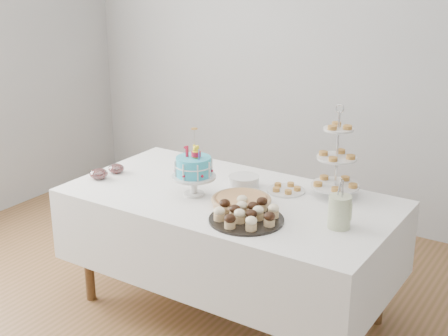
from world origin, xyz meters
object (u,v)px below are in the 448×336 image
Objects in this scene: tiered_stand at (337,158)px; jam_bowl_a at (99,174)px; plate_stack at (244,182)px; jam_bowl_b at (116,169)px; table at (230,231)px; pie at (241,201)px; birthday_cake at (194,178)px; utensil_pitcher at (340,211)px; pastry_plate at (286,189)px; cupcake_tray at (246,213)px.

jam_bowl_a is at bearing -158.14° from tiered_stand.
plate_stack reaches higher than jam_bowl_b.
plate_stack is (-0.00, 0.16, 0.26)m from table.
plate_stack reaches higher than pie.
birthday_cake reaches higher than utensil_pitcher.
birthday_cake is 1.18× the size of pie.
birthday_cake reaches higher than table.
utensil_pitcher reaches higher than jam_bowl_a.
pastry_plate is at bearing -159.42° from tiered_stand.
birthday_cake is at bearing 8.60° from jam_bowl_a.
jam_bowl_a is at bearing -166.16° from table.
jam_bowl_b is 1.53m from utensil_pitcher.
tiered_stand is 1.47m from jam_bowl_a.
birthday_cake reaches higher than pastry_plate.
utensil_pitcher is at bearing -63.89° from tiered_stand.
utensil_pitcher is (0.71, -0.07, 0.32)m from table.
cupcake_tray reaches higher than jam_bowl_b.
jam_bowl_a is 0.14m from jam_bowl_b.
utensil_pitcher reaches higher than plate_stack.
cupcake_tray is at bearing -43.99° from table.
pastry_plate is at bearing 22.17° from jam_bowl_a.
pie is at bearing -1.99° from jam_bowl_b.
birthday_cake is at bearing -123.71° from plate_stack.
cupcake_tray is 0.49m from pastry_plate.
jam_bowl_a is at bearing -156.37° from plate_stack.
pastry_plate is at bearing 15.65° from jam_bowl_b.
plate_stack is (-0.14, 0.26, 0.01)m from pie.
jam_bowl_b reaches higher than pie.
plate_stack is at bearing 163.93° from utensil_pitcher.
jam_bowl_a is (-1.08, -0.44, 0.02)m from pastry_plate.
table is 0.86m from jam_bowl_b.
table is 10.48× the size of plate_stack.
table is at bearing -146.74° from tiered_stand.
cupcake_tray is 0.21m from pie.
pie is 1.27× the size of utensil_pitcher.
cupcake_tray is at bearing -21.59° from birthday_cake.
pie is 0.96m from jam_bowl_b.
birthday_cake is 1.74× the size of pastry_plate.
pie is (-0.13, 0.16, -0.01)m from cupcake_tray.
plate_stack is 0.85m from jam_bowl_b.
cupcake_tray is 1.76× the size of pastry_plate.
cupcake_tray is at bearing -57.20° from plate_stack.
plate_stack is 0.26m from pastry_plate.
table is at bearing 176.20° from utensil_pitcher.
birthday_cake is 0.33m from pie.
tiered_stand is at bearing 16.66° from jam_bowl_b.
jam_bowl_a reaches higher than pastry_plate.
pie is at bearing -130.83° from tiered_stand.
birthday_cake is at bearing -149.27° from table.
pastry_plate is 1.11m from jam_bowl_b.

